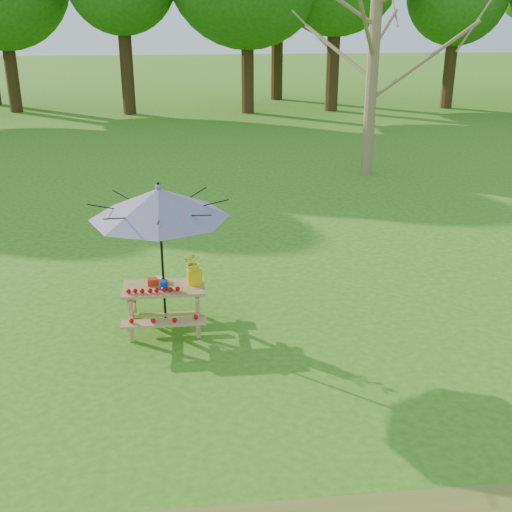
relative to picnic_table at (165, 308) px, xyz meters
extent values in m
plane|color=#326E15|center=(-1.88, -1.59, -0.33)|extent=(120.00, 120.00, 0.00)
cylinder|color=olive|center=(5.51, 8.92, 2.41)|extent=(0.45, 0.45, 5.47)
cube|color=#AB7C4D|center=(0.00, 0.00, 0.32)|extent=(1.20, 0.62, 0.04)
cube|color=#AB7C4D|center=(0.00, -0.55, 0.03)|extent=(1.20, 0.22, 0.04)
cube|color=#AB7C4D|center=(0.00, 0.55, 0.03)|extent=(1.20, 0.22, 0.04)
cylinder|color=black|center=(0.00, 0.00, 0.80)|extent=(0.04, 0.04, 2.25)
cone|color=teal|center=(0.00, 0.00, 1.62)|extent=(2.01, 2.01, 0.43)
sphere|color=teal|center=(0.00, 0.00, 1.86)|extent=(0.08, 0.08, 0.08)
cube|color=red|center=(-0.16, 0.09, 0.39)|extent=(0.14, 0.12, 0.10)
cylinder|color=#123597|center=(0.00, -0.07, 0.41)|extent=(0.13, 0.13, 0.13)
cube|color=silver|center=(-0.06, 0.20, 0.38)|extent=(0.13, 0.13, 0.07)
cylinder|color=yellow|center=(0.46, 0.08, 0.46)|extent=(0.23, 0.23, 0.23)
imported|color=yellow|center=(0.46, 0.08, 0.68)|extent=(0.32, 0.29, 0.34)
camera|label=1|loc=(0.43, -8.70, 4.19)|focal=45.00mm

